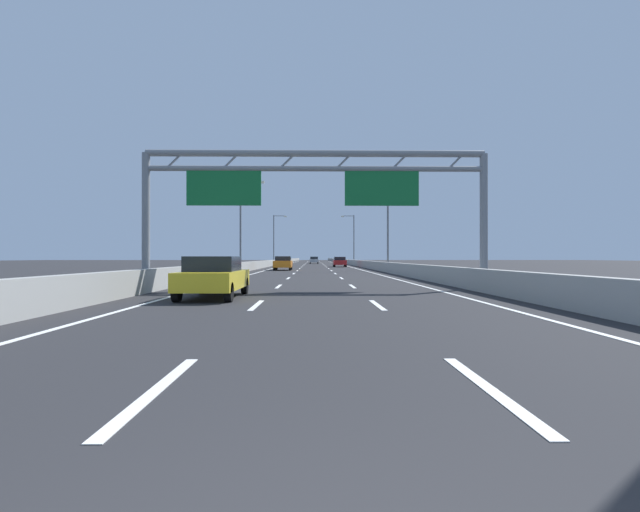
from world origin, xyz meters
name	(u,v)px	position (x,y,z in m)	size (l,w,h in m)	color
ground_plane	(314,264)	(0.00, 100.00, 0.00)	(260.00, 260.00, 0.00)	#262628
lane_dash_left_0	(157,390)	(-1.80, 3.50, 0.01)	(0.16, 3.00, 0.01)	white
lane_dash_left_1	(256,305)	(-1.80, 12.50, 0.01)	(0.16, 3.00, 0.01)	white
lane_dash_left_2	(279,286)	(-1.80, 21.50, 0.01)	(0.16, 3.00, 0.01)	white
lane_dash_left_3	(288,278)	(-1.80, 30.50, 0.01)	(0.16, 3.00, 0.01)	white
lane_dash_left_4	(294,274)	(-1.80, 39.50, 0.01)	(0.16, 3.00, 0.01)	white
lane_dash_left_5	(297,271)	(-1.80, 48.50, 0.01)	(0.16, 3.00, 0.01)	white
lane_dash_left_6	(300,269)	(-1.80, 57.50, 0.01)	(0.16, 3.00, 0.01)	white
lane_dash_left_7	(302,267)	(-1.80, 66.50, 0.01)	(0.16, 3.00, 0.01)	white
lane_dash_left_8	(303,266)	(-1.80, 75.50, 0.01)	(0.16, 3.00, 0.01)	white
lane_dash_left_9	(304,265)	(-1.80, 84.50, 0.01)	(0.16, 3.00, 0.01)	white
lane_dash_left_10	(305,264)	(-1.80, 93.50, 0.01)	(0.16, 3.00, 0.01)	white
lane_dash_left_11	(306,264)	(-1.80, 102.50, 0.01)	(0.16, 3.00, 0.01)	white
lane_dash_left_12	(306,263)	(-1.80, 111.50, 0.01)	(0.16, 3.00, 0.01)	white
lane_dash_left_13	(307,263)	(-1.80, 120.50, 0.01)	(0.16, 3.00, 0.01)	white
lane_dash_left_14	(307,262)	(-1.80, 129.50, 0.01)	(0.16, 3.00, 0.01)	white
lane_dash_left_15	(308,262)	(-1.80, 138.50, 0.01)	(0.16, 3.00, 0.01)	white
lane_dash_left_16	(308,262)	(-1.80, 147.50, 0.01)	(0.16, 3.00, 0.01)	white
lane_dash_left_17	(308,261)	(-1.80, 156.50, 0.01)	(0.16, 3.00, 0.01)	white
lane_dash_right_0	(489,388)	(1.80, 3.50, 0.01)	(0.16, 3.00, 0.01)	white
lane_dash_right_1	(377,305)	(1.80, 12.50, 0.01)	(0.16, 3.00, 0.01)	white
lane_dash_right_2	(352,286)	(1.80, 21.50, 0.01)	(0.16, 3.00, 0.01)	white
lane_dash_right_3	(341,278)	(1.80, 30.50, 0.01)	(0.16, 3.00, 0.01)	white
lane_dash_right_4	(335,274)	(1.80, 39.50, 0.01)	(0.16, 3.00, 0.01)	white
lane_dash_right_5	(331,271)	(1.80, 48.50, 0.01)	(0.16, 3.00, 0.01)	white
lane_dash_right_6	(329,269)	(1.80, 57.50, 0.01)	(0.16, 3.00, 0.01)	white
lane_dash_right_7	(327,267)	(1.80, 66.50, 0.01)	(0.16, 3.00, 0.01)	white
lane_dash_right_8	(325,266)	(1.80, 75.50, 0.01)	(0.16, 3.00, 0.01)	white
lane_dash_right_9	(324,265)	(1.80, 84.50, 0.01)	(0.16, 3.00, 0.01)	white
lane_dash_right_10	(323,264)	(1.80, 93.50, 0.01)	(0.16, 3.00, 0.01)	white
lane_dash_right_11	(322,264)	(1.80, 102.50, 0.01)	(0.16, 3.00, 0.01)	white
lane_dash_right_12	(321,263)	(1.80, 111.50, 0.01)	(0.16, 3.00, 0.01)	white
lane_dash_right_13	(321,263)	(1.80, 120.50, 0.01)	(0.16, 3.00, 0.01)	white
lane_dash_right_14	(320,262)	(1.80, 129.50, 0.01)	(0.16, 3.00, 0.01)	white
lane_dash_right_15	(320,262)	(1.80, 138.50, 0.01)	(0.16, 3.00, 0.01)	white
lane_dash_right_16	(319,262)	(1.80, 147.50, 0.01)	(0.16, 3.00, 0.01)	white
lane_dash_right_17	(319,261)	(1.80, 156.50, 0.01)	(0.16, 3.00, 0.01)	white
edge_line_left	(286,265)	(-5.25, 88.00, 0.01)	(0.16, 176.00, 0.01)	white
edge_line_right	(342,265)	(5.25, 88.00, 0.01)	(0.16, 176.00, 0.01)	white
barrier_left	(284,261)	(-6.90, 110.00, 0.47)	(0.45, 220.00, 0.95)	#9E9E99
barrier_right	(343,261)	(6.90, 110.00, 0.47)	(0.45, 220.00, 0.95)	#9E9E99
sign_gantry	(313,184)	(-0.14, 20.15, 4.80)	(15.88, 0.36, 6.36)	gray
streetlamp_left_mid	(243,219)	(-7.47, 47.96, 5.40)	(2.58, 0.28, 9.50)	slate
streetlamp_right_mid	(386,219)	(7.47, 47.96, 5.40)	(2.58, 0.28, 9.50)	slate
streetlamp_left_far	(275,236)	(-7.47, 89.55, 5.40)	(2.58, 0.28, 9.50)	slate
streetlamp_right_far	(353,236)	(7.47, 89.55, 5.40)	(2.58, 0.28, 9.50)	slate
silver_car	(314,260)	(0.06, 101.22, 0.78)	(1.87, 4.23, 1.52)	#A8ADB2
red_car	(340,262)	(3.74, 67.75, 0.76)	(1.83, 4.36, 1.47)	red
yellow_car	(214,276)	(-3.62, 15.19, 0.76)	(1.87, 4.56, 1.46)	yellow
orange_car	(283,263)	(-3.42, 50.29, 0.78)	(1.88, 4.19, 1.52)	orange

